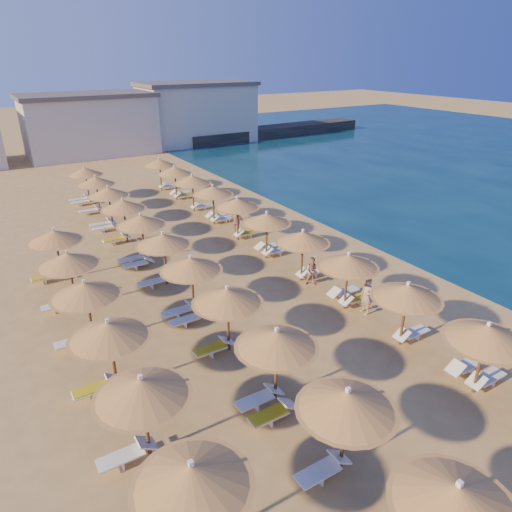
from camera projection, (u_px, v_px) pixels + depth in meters
ground at (278, 314)px, 22.26m from camera, size 220.00×220.00×0.00m
jetty at (276, 131)px, 69.64m from camera, size 30.17×5.53×1.50m
hotel_blocks at (92, 123)px, 56.47m from camera, size 48.07×9.53×8.10m
parasol_row_east at (284, 228)px, 25.89m from camera, size 3.00×42.54×3.06m
parasol_row_west at (176, 252)px, 22.76m from camera, size 3.00×42.54×3.06m
parasol_row_inland at (96, 309)px, 17.67m from camera, size 3.00×20.97×3.06m
loungers at (219, 287)px, 24.05m from camera, size 14.57×40.12×0.66m
beachgoer_b at (312, 272)px, 24.72m from camera, size 0.99×0.97×1.61m
beachgoer_a at (366, 296)px, 21.94m from camera, size 0.48×0.71×1.90m
beachgoer_c at (236, 222)px, 31.75m from camera, size 1.09×0.98×1.78m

